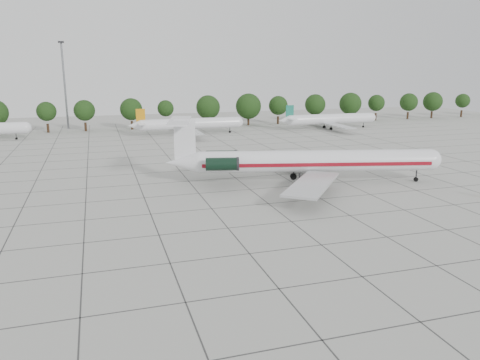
{
  "coord_description": "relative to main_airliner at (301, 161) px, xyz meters",
  "views": [
    {
      "loc": [
        -21.81,
        -57.68,
        18.32
      ],
      "look_at": [
        -3.91,
        0.52,
        3.5
      ],
      "focal_mm": 35.0,
      "sensor_mm": 36.0,
      "label": 1
    }
  ],
  "objects": [
    {
      "name": "ground",
      "position": [
        -8.95,
        -9.3,
        -3.67
      ],
      "size": [
        260.0,
        260.0,
        0.0
      ],
      "primitive_type": "plane",
      "color": "#A8A8A0",
      "rests_on": "ground"
    },
    {
      "name": "apron_joints",
      "position": [
        -8.95,
        5.7,
        -3.66
      ],
      "size": [
        170.0,
        170.0,
        0.02
      ],
      "primitive_type": "cube",
      "color": "#383838",
      "rests_on": "ground"
    },
    {
      "name": "main_airliner",
      "position": [
        0.0,
        0.0,
        0.0
      ],
      "size": [
        43.81,
        33.89,
        10.4
      ],
      "rotation": [
        0.0,
        0.0,
        -0.24
      ],
      "color": "silver",
      "rests_on": "ground"
    },
    {
      "name": "bg_airliner_c",
      "position": [
        -6.17,
        59.91,
        -0.76
      ],
      "size": [
        28.24,
        27.2,
        7.4
      ],
      "color": "silver",
      "rests_on": "ground"
    },
    {
      "name": "bg_airliner_d",
      "position": [
        36.49,
        59.38,
        -0.76
      ],
      "size": [
        28.24,
        27.2,
        7.4
      ],
      "color": "silver",
      "rests_on": "ground"
    },
    {
      "name": "tree_line",
      "position": [
        -20.63,
        75.7,
        2.31
      ],
      "size": [
        249.86,
        8.44,
        10.22
      ],
      "color": "#332114",
      "rests_on": "ground"
    },
    {
      "name": "floodlight_mast",
      "position": [
        -38.95,
        82.7,
        10.61
      ],
      "size": [
        1.6,
        1.6,
        25.45
      ],
      "color": "slate",
      "rests_on": "ground"
    }
  ]
}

